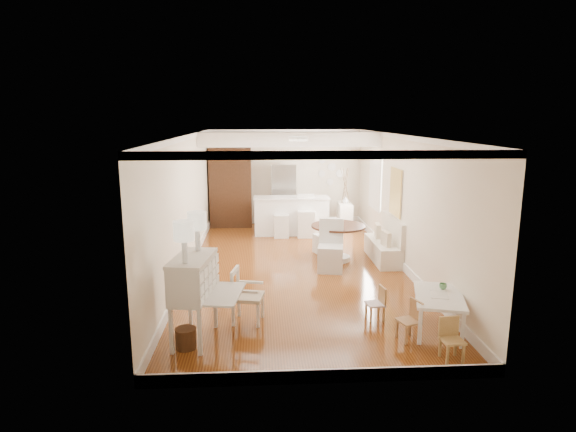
{
  "coord_description": "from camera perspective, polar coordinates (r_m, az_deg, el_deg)",
  "views": [
    {
      "loc": [
        -0.74,
        -9.75,
        3.16
      ],
      "look_at": [
        -0.15,
        0.3,
        1.08
      ],
      "focal_mm": 30.0,
      "sensor_mm": 36.0,
      "label": 1
    }
  ],
  "objects": [
    {
      "name": "kids_chair_c",
      "position": [
        6.87,
        18.89,
        -13.71
      ],
      "size": [
        0.3,
        0.3,
        0.58
      ],
      "primitive_type": "cube",
      "rotation": [
        0.0,
        0.0,
        0.09
      ],
      "color": "#A8844C",
      "rests_on": "ground"
    },
    {
      "name": "bar_stool_right",
      "position": [
        12.85,
        2.14,
        0.01
      ],
      "size": [
        0.47,
        0.47,
        1.13
      ],
      "primitive_type": "cube",
      "rotation": [
        0.0,
        0.0,
        -0.04
      ],
      "color": "white",
      "rests_on": "ground"
    },
    {
      "name": "dining_table",
      "position": [
        10.78,
        5.94,
        -3.2
      ],
      "size": [
        1.38,
        1.38,
        0.82
      ],
      "primitive_type": "cylinder",
      "rotation": [
        0.0,
        0.0,
        -0.17
      ],
      "color": "#492517",
      "rests_on": "ground"
    },
    {
      "name": "secretary_bureau",
      "position": [
        7.05,
        -11.11,
        -9.61
      ],
      "size": [
        1.12,
        1.13,
        1.26
      ],
      "primitive_type": "cube",
      "rotation": [
        0.0,
        0.0,
        -0.15
      ],
      "color": "beige",
      "rests_on": "ground"
    },
    {
      "name": "pencil_cup",
      "position": [
        7.81,
        17.89,
        -7.94
      ],
      "size": [
        0.12,
        0.12,
        0.09
      ],
      "primitive_type": "imported",
      "rotation": [
        0.0,
        0.0,
        -0.07
      ],
      "color": "#5C9E65",
      "rests_on": "kids_table"
    },
    {
      "name": "wicker_basket",
      "position": [
        7.04,
        -12.02,
        -13.98
      ],
      "size": [
        0.34,
        0.34,
        0.29
      ],
      "primitive_type": "cylinder",
      "rotation": [
        0.0,
        0.0,
        0.18
      ],
      "color": "#482A16",
      "rests_on": "ground"
    },
    {
      "name": "kids_table",
      "position": [
        7.67,
        17.36,
        -10.9
      ],
      "size": [
        0.96,
        1.28,
        0.57
      ],
      "primitive_type": "cube",
      "rotation": [
        0.0,
        0.0,
        -0.27
      ],
      "color": "white",
      "rests_on": "ground"
    },
    {
      "name": "branch_vase",
      "position": [
        13.69,
        6.82,
        1.91
      ],
      "size": [
        0.2,
        0.2,
        0.18
      ],
      "primitive_type": "imported",
      "rotation": [
        0.0,
        0.0,
        0.18
      ],
      "color": "silver",
      "rests_on": "sideboard"
    },
    {
      "name": "sideboard",
      "position": [
        13.77,
        6.72,
        -0.04
      ],
      "size": [
        0.38,
        0.81,
        0.77
      ],
      "primitive_type": "cube",
      "rotation": [
        0.0,
        0.0,
        -0.03
      ],
      "color": "white",
      "rests_on": "ground"
    },
    {
      "name": "pantry_cabinet",
      "position": [
        14.1,
        -6.81,
        3.38
      ],
      "size": [
        1.2,
        0.6,
        2.3
      ],
      "primitive_type": "cube",
      "color": "#381E11",
      "rests_on": "ground"
    },
    {
      "name": "kids_chair_a",
      "position": [
        7.27,
        14.12,
        -11.9
      ],
      "size": [
        0.36,
        0.36,
        0.6
      ],
      "primitive_type": "cube",
      "rotation": [
        0.0,
        0.0,
        -1.24
      ],
      "color": "#AA7B4D",
      "rests_on": "ground"
    },
    {
      "name": "slip_chair_far",
      "position": [
        11.33,
        4.37,
        -2.26
      ],
      "size": [
        0.55,
        0.56,
        0.88
      ],
      "primitive_type": "cube",
      "rotation": [
        0.0,
        0.0,
        -2.76
      ],
      "color": "silver",
      "rests_on": "ground"
    },
    {
      "name": "fridge",
      "position": [
        14.12,
        0.94,
        2.45
      ],
      "size": [
        0.75,
        0.65,
        1.8
      ],
      "primitive_type": "imported",
      "color": "silver",
      "rests_on": "ground"
    },
    {
      "name": "breakfast_counter",
      "position": [
        13.14,
        0.4,
        0.05
      ],
      "size": [
        2.05,
        0.65,
        1.03
      ],
      "primitive_type": "cube",
      "color": "white",
      "rests_on": "ground"
    },
    {
      "name": "gustavian_armchair",
      "position": [
        7.61,
        -4.77,
        -9.39
      ],
      "size": [
        0.58,
        0.58,
        0.86
      ],
      "primitive_type": "cube",
      "rotation": [
        0.0,
        0.0,
        1.38
      ],
      "color": "silver",
      "rests_on": "ground"
    },
    {
      "name": "slip_chair_near",
      "position": [
        10.02,
        5.07,
        -3.56
      ],
      "size": [
        0.6,
        0.62,
        1.07
      ],
      "primitive_type": "cube",
      "rotation": [
        0.0,
        0.0,
        -0.19
      ],
      "color": "silver",
      "rests_on": "ground"
    },
    {
      "name": "banquette",
      "position": [
        10.94,
        11.24,
        -2.7
      ],
      "size": [
        0.52,
        1.6,
        0.98
      ],
      "primitive_type": "cube",
      "color": "silver",
      "rests_on": "ground"
    },
    {
      "name": "kids_chair_b",
      "position": [
        7.82,
        10.29,
        -10.15
      ],
      "size": [
        0.31,
        0.31,
        0.56
      ],
      "primitive_type": "cube",
      "rotation": [
        0.0,
        0.0,
        -1.42
      ],
      "color": "#A97F4C",
      "rests_on": "ground"
    },
    {
      "name": "bar_stool_left",
      "position": [
        12.8,
        -0.8,
        -0.38
      ],
      "size": [
        0.39,
        0.39,
        0.98
      ],
      "primitive_type": "cube",
      "rotation": [
        0.0,
        0.0,
        -0.01
      ],
      "color": "white",
      "rests_on": "ground"
    },
    {
      "name": "room",
      "position": [
        10.17,
        1.08,
        5.0
      ],
      "size": [
        9.0,
        9.04,
        2.82
      ],
      "color": "brown",
      "rests_on": "ground"
    }
  ]
}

